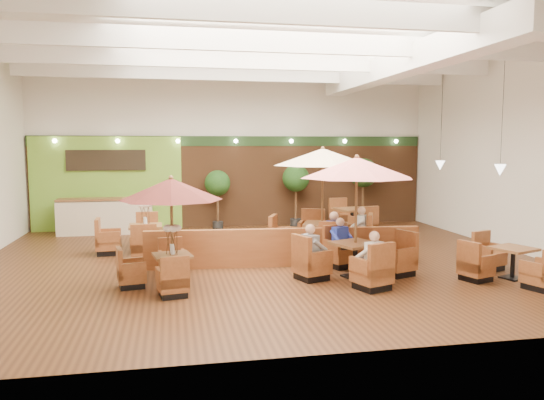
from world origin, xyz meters
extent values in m
plane|color=#381E0F|center=(0.00, 0.00, 0.00)|extent=(14.00, 14.00, 0.00)
cube|color=silver|center=(0.00, 6.00, 2.75)|extent=(14.00, 0.04, 5.50)
cube|color=silver|center=(0.00, -6.00, 2.75)|extent=(14.00, 0.04, 5.50)
cube|color=silver|center=(7.00, 0.00, 2.75)|extent=(0.04, 12.00, 5.50)
cube|color=white|center=(0.00, 0.00, 5.50)|extent=(14.00, 12.00, 0.04)
cube|color=brown|center=(0.00, 5.94, 1.60)|extent=(13.90, 0.10, 3.20)
cube|color=#1E3819|center=(0.00, 5.93, 3.05)|extent=(13.90, 0.12, 0.35)
cube|color=#73AC32|center=(-4.40, 5.88, 1.60)|extent=(5.00, 0.08, 3.20)
cube|color=black|center=(-4.40, 5.80, 2.40)|extent=(2.60, 0.08, 0.70)
cube|color=white|center=(3.50, 0.00, 4.95)|extent=(0.60, 11.00, 0.60)
cube|color=white|center=(0.00, -4.00, 5.15)|extent=(13.60, 0.12, 0.45)
cube|color=white|center=(0.00, -1.30, 5.15)|extent=(13.60, 0.12, 0.45)
cube|color=white|center=(0.00, 1.30, 5.15)|extent=(13.60, 0.12, 0.45)
cube|color=white|center=(0.00, 4.00, 5.15)|extent=(13.60, 0.12, 0.45)
cylinder|color=black|center=(5.80, -1.00, 3.90)|extent=(0.01, 0.01, 3.20)
cone|color=white|center=(5.80, -1.00, 2.30)|extent=(0.28, 0.28, 0.28)
cylinder|color=black|center=(5.80, 2.00, 3.90)|extent=(0.01, 0.01, 3.20)
cone|color=white|center=(5.80, 2.00, 2.30)|extent=(0.28, 0.28, 0.28)
sphere|color=#FFEAC6|center=(-6.00, 5.70, 3.05)|extent=(0.14, 0.14, 0.14)
sphere|color=#FFEAC6|center=(-4.00, 5.70, 3.05)|extent=(0.14, 0.14, 0.14)
sphere|color=#FFEAC6|center=(-2.00, 5.70, 3.05)|extent=(0.14, 0.14, 0.14)
sphere|color=#FFEAC6|center=(0.00, 5.70, 3.05)|extent=(0.14, 0.14, 0.14)
sphere|color=#FFEAC6|center=(2.00, 5.70, 3.05)|extent=(0.14, 0.14, 0.14)
sphere|color=#FFEAC6|center=(4.00, 5.70, 3.05)|extent=(0.14, 0.14, 0.14)
sphere|color=#FFEAC6|center=(6.00, 5.70, 3.05)|extent=(0.14, 0.14, 0.14)
cube|color=beige|center=(-4.40, 5.10, 0.55)|extent=(3.00, 0.70, 1.10)
cube|color=brown|center=(-4.40, 5.10, 1.15)|extent=(3.00, 0.75, 0.06)
cube|color=brown|center=(0.39, -0.59, 0.46)|extent=(6.65, 0.67, 0.92)
cube|color=brown|center=(-2.26, -1.86, 0.63)|extent=(0.87, 0.87, 0.05)
cylinder|color=black|center=(-2.26, -1.86, 0.33)|extent=(0.09, 0.09, 0.58)
cube|color=black|center=(-2.26, -1.86, 0.02)|extent=(0.46, 0.46, 0.04)
cube|color=brown|center=(-2.26, -2.70, 0.26)|extent=(0.64, 0.64, 0.28)
cube|color=brown|center=(-2.30, -2.93, 0.53)|extent=(0.55, 0.19, 0.62)
cube|color=brown|center=(-2.51, -2.75, 0.44)|extent=(0.16, 0.49, 0.25)
cube|color=brown|center=(-2.01, -2.65, 0.44)|extent=(0.16, 0.49, 0.25)
cube|color=black|center=(-2.26, -2.70, 0.06)|extent=(0.56, 0.56, 0.12)
cube|color=brown|center=(-2.26, -1.03, 0.26)|extent=(0.64, 0.64, 0.28)
cube|color=brown|center=(-2.22, -0.80, 0.53)|extent=(0.55, 0.19, 0.62)
cube|color=brown|center=(-2.01, -0.98, 0.44)|extent=(0.16, 0.49, 0.25)
cube|color=brown|center=(-2.51, -1.07, 0.44)|extent=(0.16, 0.49, 0.25)
cube|color=black|center=(-2.26, -1.03, 0.06)|extent=(0.56, 0.56, 0.12)
cube|color=brown|center=(-3.10, -1.86, 0.26)|extent=(0.64, 0.64, 0.28)
cube|color=brown|center=(-2.87, -1.91, 0.53)|extent=(0.19, 0.55, 0.62)
cube|color=brown|center=(-3.15, -1.61, 0.44)|extent=(0.49, 0.16, 0.25)
cube|color=brown|center=(-3.05, -2.11, 0.44)|extent=(0.49, 0.16, 0.25)
cube|color=black|center=(-3.10, -1.86, 0.06)|extent=(0.56, 0.56, 0.12)
cylinder|color=brown|center=(-2.26, -1.86, 1.10)|extent=(0.06, 0.06, 2.20)
cone|color=#4C1A16|center=(-2.26, -1.86, 2.02)|extent=(2.11, 2.11, 0.45)
sphere|color=brown|center=(-2.26, -1.86, 2.25)|extent=(0.10, 0.10, 0.10)
cylinder|color=silver|center=(-2.26, -1.86, 0.77)|extent=(0.10, 0.10, 0.22)
cube|color=brown|center=(1.71, -1.94, 0.75)|extent=(1.14, 1.14, 0.06)
cylinder|color=black|center=(1.71, -1.94, 0.39)|extent=(0.10, 0.10, 0.69)
cube|color=black|center=(1.71, -1.94, 0.02)|extent=(0.60, 0.60, 0.04)
cube|color=brown|center=(1.71, -2.94, 0.31)|extent=(0.83, 0.83, 0.33)
cube|color=brown|center=(1.61, -3.19, 0.63)|extent=(0.64, 0.32, 0.73)
cube|color=brown|center=(1.42, -3.04, 0.52)|extent=(0.28, 0.57, 0.29)
cube|color=brown|center=(1.99, -2.83, 0.52)|extent=(0.28, 0.57, 0.29)
cube|color=black|center=(1.71, -2.94, 0.07)|extent=(0.74, 0.74, 0.15)
cube|color=brown|center=(1.71, -0.95, 0.31)|extent=(0.83, 0.83, 0.33)
cube|color=brown|center=(1.80, -0.70, 0.63)|extent=(0.64, 0.32, 0.73)
cube|color=brown|center=(1.99, -0.85, 0.52)|extent=(0.28, 0.57, 0.29)
cube|color=brown|center=(1.42, -1.05, 0.52)|extent=(0.28, 0.57, 0.29)
cube|color=black|center=(1.71, -0.95, 0.07)|extent=(0.74, 0.74, 0.15)
cube|color=brown|center=(0.71, -1.94, 0.31)|extent=(0.83, 0.83, 0.33)
cube|color=brown|center=(0.97, -2.04, 0.63)|extent=(0.32, 0.64, 0.73)
cube|color=brown|center=(0.61, -1.66, 0.52)|extent=(0.57, 0.28, 0.29)
cube|color=brown|center=(0.82, -2.23, 0.52)|extent=(0.57, 0.28, 0.29)
cube|color=black|center=(0.71, -1.94, 0.07)|extent=(0.74, 0.74, 0.15)
cube|color=brown|center=(2.70, -1.94, 0.31)|extent=(0.83, 0.83, 0.33)
cube|color=brown|center=(2.44, -1.85, 0.63)|extent=(0.32, 0.64, 0.73)
cube|color=brown|center=(2.80, -2.23, 0.52)|extent=(0.57, 0.28, 0.29)
cube|color=brown|center=(2.59, -1.66, 0.52)|extent=(0.57, 0.28, 0.29)
cube|color=black|center=(2.70, -1.94, 0.07)|extent=(0.74, 0.74, 0.15)
cylinder|color=brown|center=(1.71, -1.94, 1.31)|extent=(0.06, 0.06, 2.61)
cone|color=#D46766|center=(1.71, -1.94, 2.43)|extent=(2.51, 2.51, 0.45)
sphere|color=brown|center=(1.71, -1.94, 2.66)|extent=(0.10, 0.10, 0.10)
cube|color=brown|center=(1.71, 0.70, 0.80)|extent=(1.24, 1.24, 0.07)
cylinder|color=black|center=(1.71, 0.70, 0.41)|extent=(0.11, 0.11, 0.73)
cube|color=black|center=(1.71, 0.70, 0.02)|extent=(0.66, 0.66, 0.04)
cube|color=brown|center=(1.71, -0.36, 0.33)|extent=(0.90, 0.90, 0.36)
cube|color=brown|center=(1.82, -0.63, 0.67)|extent=(0.68, 0.37, 0.78)
cube|color=brown|center=(1.41, -0.24, 0.56)|extent=(0.32, 0.60, 0.31)
cube|color=brown|center=(2.01, -0.49, 0.56)|extent=(0.32, 0.60, 0.31)
cube|color=black|center=(1.71, -0.36, 0.08)|extent=(0.80, 0.80, 0.16)
cube|color=brown|center=(1.71, 1.75, 0.33)|extent=(0.90, 0.90, 0.36)
cube|color=brown|center=(1.60, 2.02, 0.67)|extent=(0.68, 0.37, 0.78)
cube|color=brown|center=(2.01, 1.63, 0.56)|extent=(0.32, 0.60, 0.31)
cube|color=brown|center=(1.41, 1.88, 0.56)|extent=(0.32, 0.60, 0.31)
cube|color=black|center=(1.71, 1.75, 0.08)|extent=(0.80, 0.80, 0.16)
cube|color=brown|center=(0.65, 0.70, 0.33)|extent=(0.90, 0.90, 0.36)
cube|color=brown|center=(0.92, 0.81, 0.67)|extent=(0.37, 0.68, 0.78)
cube|color=brown|center=(0.78, 0.99, 0.56)|extent=(0.60, 0.32, 0.31)
cube|color=brown|center=(0.53, 0.40, 0.56)|extent=(0.60, 0.32, 0.31)
cube|color=black|center=(0.65, 0.70, 0.08)|extent=(0.80, 0.80, 0.16)
cube|color=brown|center=(2.77, 0.70, 0.33)|extent=(0.90, 0.90, 0.36)
cube|color=brown|center=(2.50, 0.58, 0.67)|extent=(0.37, 0.68, 0.78)
cube|color=brown|center=(2.64, 0.40, 0.56)|extent=(0.60, 0.32, 0.31)
cube|color=brown|center=(2.89, 0.99, 0.56)|extent=(0.60, 0.32, 0.31)
cube|color=black|center=(2.77, 0.70, 0.08)|extent=(0.80, 0.80, 0.16)
cylinder|color=brown|center=(1.71, 0.70, 1.39)|extent=(0.06, 0.06, 2.78)
cone|color=beige|center=(1.71, 0.70, 2.60)|extent=(2.67, 2.67, 0.45)
sphere|color=brown|center=(1.71, 0.70, 2.83)|extent=(0.10, 0.10, 0.10)
cube|color=brown|center=(-2.96, 1.65, 0.74)|extent=(0.90, 0.90, 0.06)
cylinder|color=black|center=(-2.96, 1.65, 0.38)|extent=(0.10, 0.10, 0.68)
cube|color=black|center=(-2.96, 1.65, 0.02)|extent=(0.48, 0.48, 0.04)
cube|color=brown|center=(-2.96, 0.67, 0.31)|extent=(0.66, 0.66, 0.33)
cube|color=brown|center=(-2.97, 0.41, 0.61)|extent=(0.64, 0.13, 0.72)
cube|color=brown|center=(-3.26, 0.66, 0.51)|extent=(0.10, 0.57, 0.29)
cube|color=brown|center=(-2.67, 0.68, 0.51)|extent=(0.10, 0.57, 0.29)
cube|color=black|center=(-2.96, 0.67, 0.07)|extent=(0.58, 0.58, 0.14)
cube|color=brown|center=(-2.96, 2.62, 0.31)|extent=(0.66, 0.66, 0.33)
cube|color=brown|center=(-2.95, 2.88, 0.61)|extent=(0.64, 0.13, 0.72)
cube|color=brown|center=(-2.67, 2.63, 0.51)|extent=(0.10, 0.57, 0.29)
cube|color=brown|center=(-3.26, 2.61, 0.51)|extent=(0.10, 0.57, 0.29)
cube|color=black|center=(-2.96, 2.62, 0.07)|extent=(0.58, 0.58, 0.14)
cube|color=brown|center=(-3.93, 1.65, 0.31)|extent=(0.66, 0.66, 0.33)
cube|color=brown|center=(-3.67, 1.64, 0.61)|extent=(0.13, 0.64, 0.72)
cube|color=brown|center=(-3.95, 1.94, 0.51)|extent=(0.57, 0.10, 0.29)
cube|color=brown|center=(-3.92, 1.35, 0.51)|extent=(0.57, 0.10, 0.29)
cube|color=black|center=(-3.93, 1.65, 0.07)|extent=(0.58, 0.58, 0.14)
cylinder|color=silver|center=(-2.96, 1.65, 0.88)|extent=(0.10, 0.10, 0.22)
cube|color=brown|center=(5.05, -2.71, 0.67)|extent=(1.01, 1.01, 0.06)
cylinder|color=black|center=(5.05, -2.71, 0.34)|extent=(0.09, 0.09, 0.61)
cube|color=black|center=(5.05, -2.71, 0.02)|extent=(0.53, 0.53, 0.04)
cube|color=brown|center=(5.05, -3.59, 0.28)|extent=(0.74, 0.74, 0.30)
cube|color=brown|center=(4.80, -3.68, 0.47)|extent=(0.24, 0.51, 0.26)
cube|color=black|center=(5.05, -3.59, 0.07)|extent=(0.65, 0.65, 0.13)
cube|color=brown|center=(5.05, -1.82, 0.28)|extent=(0.74, 0.74, 0.30)
cube|color=brown|center=(5.13, -1.60, 0.56)|extent=(0.58, 0.28, 0.65)
cube|color=brown|center=(5.31, -1.73, 0.47)|extent=(0.24, 0.51, 0.26)
cube|color=brown|center=(4.80, -1.91, 0.47)|extent=(0.24, 0.51, 0.26)
cube|color=black|center=(5.05, -1.82, 0.07)|extent=(0.65, 0.65, 0.13)
cube|color=brown|center=(4.17, -2.71, 0.28)|extent=(0.74, 0.74, 0.30)
cube|color=brown|center=(4.40, -2.79, 0.56)|extent=(0.28, 0.58, 0.65)
cube|color=brown|center=(4.08, -2.45, 0.47)|extent=(0.51, 0.24, 0.26)
cube|color=brown|center=(4.26, -2.96, 0.47)|extent=(0.51, 0.24, 0.26)
cube|color=black|center=(4.17, -2.71, 0.07)|extent=(0.65, 0.65, 0.13)
cube|color=brown|center=(3.60, 3.65, 0.80)|extent=(1.10, 1.10, 0.07)
cylinder|color=black|center=(3.60, 3.65, 0.41)|extent=(0.11, 0.11, 0.73)
cube|color=black|center=(3.60, 3.65, 0.02)|extent=(0.58, 0.58, 0.04)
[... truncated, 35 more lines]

